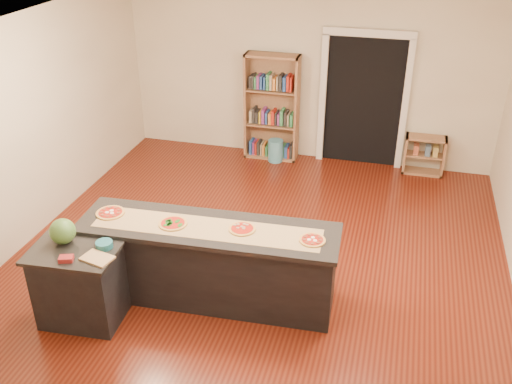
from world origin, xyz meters
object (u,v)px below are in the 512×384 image
(side_counter, at_px, (80,284))
(watermelon, at_px, (63,231))
(low_shelf, at_px, (424,155))
(waste_bin, at_px, (276,151))
(kitchen_island, at_px, (209,262))
(bookshelf, at_px, (272,108))

(side_counter, bearing_deg, watermelon, 145.92)
(low_shelf, distance_m, waste_bin, 2.40)
(side_counter, height_order, low_shelf, side_counter)
(kitchen_island, relative_size, low_shelf, 4.45)
(side_counter, height_order, waste_bin, side_counter)
(side_counter, height_order, watermelon, watermelon)
(waste_bin, bearing_deg, side_counter, -103.67)
(bookshelf, height_order, waste_bin, bookshelf)
(low_shelf, distance_m, watermelon, 5.78)
(side_counter, distance_m, watermelon, 0.60)
(bookshelf, relative_size, watermelon, 6.66)
(bookshelf, distance_m, low_shelf, 2.57)
(low_shelf, height_order, watermelon, watermelon)
(side_counter, bearing_deg, kitchen_island, 26.20)
(bookshelf, xyz_separation_m, watermelon, (-1.11, -4.44, 0.13))
(bookshelf, relative_size, waste_bin, 4.77)
(kitchen_island, distance_m, low_shelf, 4.48)
(kitchen_island, height_order, low_shelf, kitchen_island)
(low_shelf, xyz_separation_m, watermelon, (-3.62, -4.46, 0.70))
(kitchen_island, xyz_separation_m, waste_bin, (-0.12, 3.70, -0.28))
(kitchen_island, height_order, bookshelf, bookshelf)
(side_counter, xyz_separation_m, watermelon, (-0.16, 0.09, 0.57))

